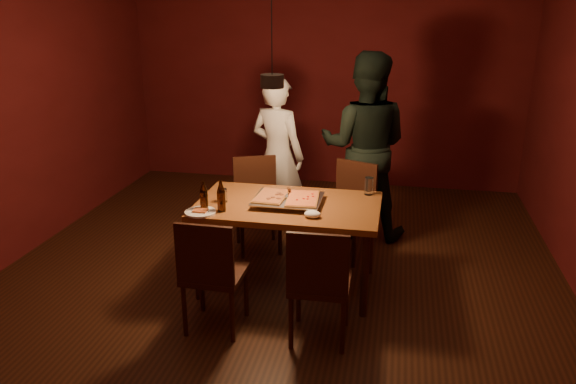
% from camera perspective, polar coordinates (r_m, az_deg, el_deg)
% --- Properties ---
extents(room_shell, '(6.00, 6.00, 6.00)m').
position_cam_1_polar(room_shell, '(4.40, -1.58, 6.68)').
color(room_shell, '#3A1D0F').
rests_on(room_shell, ground).
extents(dining_table, '(1.50, 0.90, 0.75)m').
position_cam_1_polar(dining_table, '(4.63, 0.00, -2.03)').
color(dining_table, brown).
rests_on(dining_table, floor).
extents(chair_far_left, '(0.55, 0.55, 0.49)m').
position_cam_1_polar(chair_far_left, '(5.47, -3.21, -0.26)').
color(chair_far_left, '#38190F').
rests_on(chair_far_left, floor).
extents(chair_far_right, '(0.55, 0.55, 0.49)m').
position_cam_1_polar(chair_far_right, '(5.33, 6.39, -0.86)').
color(chair_far_right, '#38190F').
rests_on(chair_far_right, floor).
extents(chair_near_left, '(0.42, 0.42, 0.49)m').
position_cam_1_polar(chair_near_left, '(4.07, -7.88, -7.46)').
color(chair_near_left, '#38190F').
rests_on(chair_near_left, floor).
extents(chair_near_right, '(0.43, 0.43, 0.49)m').
position_cam_1_polar(chair_near_right, '(3.91, 3.17, -8.50)').
color(chair_near_right, '#38190F').
rests_on(chair_near_right, floor).
extents(pizza_tray, '(0.59, 0.50, 0.05)m').
position_cam_1_polar(pizza_tray, '(4.60, -0.01, -0.91)').
color(pizza_tray, silver).
rests_on(pizza_tray, dining_table).
extents(pizza_meat, '(0.26, 0.39, 0.02)m').
position_cam_1_polar(pizza_meat, '(4.61, -1.70, -0.40)').
color(pizza_meat, maroon).
rests_on(pizza_meat, pizza_tray).
extents(pizza_cheese, '(0.28, 0.42, 0.02)m').
position_cam_1_polar(pizza_cheese, '(4.55, 1.48, -0.66)').
color(pizza_cheese, gold).
rests_on(pizza_cheese, pizza_tray).
extents(spatula, '(0.16, 0.26, 0.04)m').
position_cam_1_polar(spatula, '(4.61, 0.25, -0.34)').
color(spatula, silver).
rests_on(spatula, pizza_tray).
extents(beer_bottle_a, '(0.06, 0.06, 0.24)m').
position_cam_1_polar(beer_bottle_a, '(4.48, -8.55, -0.37)').
color(beer_bottle_a, black).
rests_on(beer_bottle_a, dining_table).
extents(beer_bottle_b, '(0.07, 0.07, 0.25)m').
position_cam_1_polar(beer_bottle_b, '(4.43, -6.81, -0.43)').
color(beer_bottle_b, black).
rests_on(beer_bottle_b, dining_table).
extents(water_glass_left, '(0.07, 0.07, 0.11)m').
position_cam_1_polar(water_glass_left, '(4.66, -6.64, -0.34)').
color(water_glass_left, silver).
rests_on(water_glass_left, dining_table).
extents(water_glass_right, '(0.07, 0.07, 0.15)m').
position_cam_1_polar(water_glass_right, '(4.84, 8.21, 0.60)').
color(water_glass_right, silver).
rests_on(water_glass_right, dining_table).
extents(plate_slice, '(0.25, 0.25, 0.03)m').
position_cam_1_polar(plate_slice, '(4.45, -8.90, -2.02)').
color(plate_slice, white).
rests_on(plate_slice, dining_table).
extents(napkin, '(0.13, 0.10, 0.05)m').
position_cam_1_polar(napkin, '(4.31, 2.50, -2.26)').
color(napkin, white).
rests_on(napkin, dining_table).
extents(diner_white, '(0.69, 0.57, 1.63)m').
position_cam_1_polar(diner_white, '(5.79, -1.06, 3.72)').
color(diner_white, silver).
rests_on(diner_white, floor).
extents(diner_dark, '(0.95, 0.76, 1.88)m').
position_cam_1_polar(diner_dark, '(5.70, 7.78, 4.62)').
color(diner_dark, black).
rests_on(diner_dark, floor).
extents(pendant_lamp, '(0.18, 0.18, 1.10)m').
position_cam_1_polar(pendant_lamp, '(4.34, -1.62, 11.33)').
color(pendant_lamp, black).
rests_on(pendant_lamp, ceiling).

